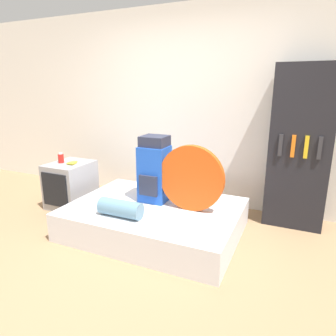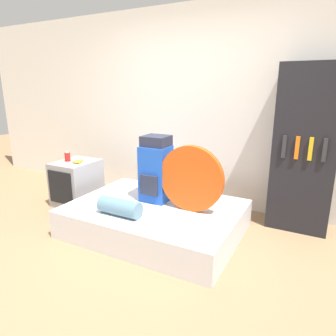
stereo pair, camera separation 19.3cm
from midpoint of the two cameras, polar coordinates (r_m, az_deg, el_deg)
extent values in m
plane|color=#997551|center=(2.94, -10.96, -17.62)|extent=(16.00, 16.00, 0.00)
cube|color=white|center=(4.10, 3.08, 11.34)|extent=(8.00, 0.05, 2.60)
cube|color=silver|center=(3.40, -4.20, -9.60)|extent=(1.83, 1.33, 0.31)
cube|color=blue|center=(3.39, -4.23, -1.13)|extent=(0.31, 0.28, 0.63)
cube|color=#282D42|center=(3.32, -4.24, 5.13)|extent=(0.28, 0.26, 0.12)
cube|color=#282D42|center=(3.29, -5.48, -3.41)|extent=(0.22, 0.03, 0.23)
cylinder|color=#D14C14|center=(3.11, 2.70, -1.98)|extent=(0.70, 0.07, 0.70)
cylinder|color=#5B849E|center=(3.09, -10.83, -7.56)|extent=(0.46, 0.17, 0.17)
cube|color=#939399|center=(4.29, -19.22, -2.98)|extent=(0.49, 0.58, 0.60)
cube|color=black|center=(4.09, -22.06, -3.94)|extent=(0.39, 0.02, 0.43)
cylinder|color=red|center=(4.25, -20.95, 1.71)|extent=(0.07, 0.07, 0.12)
cylinder|color=white|center=(4.23, -21.04, 2.58)|extent=(0.05, 0.05, 0.02)
ellipsoid|color=yellow|center=(4.16, -19.12, 1.00)|extent=(0.08, 0.17, 0.03)
ellipsoid|color=yellow|center=(4.15, -19.01, 0.99)|extent=(0.06, 0.17, 0.03)
ellipsoid|color=yellow|center=(4.14, -18.89, 0.97)|extent=(0.03, 0.16, 0.03)
ellipsoid|color=yellow|center=(4.14, -18.78, 0.96)|extent=(0.06, 0.17, 0.03)
ellipsoid|color=yellow|center=(4.13, -18.66, 0.94)|extent=(0.08, 0.17, 0.03)
cube|color=black|center=(3.64, 22.39, 3.52)|extent=(0.64, 0.37, 1.83)
cube|color=#2D2D33|center=(3.45, 19.14, 4.10)|extent=(0.04, 0.02, 0.24)
cube|color=orange|center=(3.44, 21.27, 3.88)|extent=(0.04, 0.02, 0.24)
cube|color=gold|center=(3.43, 23.40, 3.65)|extent=(0.04, 0.02, 0.24)
cube|color=#2D2D33|center=(3.44, 25.54, 3.42)|extent=(0.04, 0.02, 0.24)
camera|label=1|loc=(0.10, -91.77, -0.49)|focal=32.00mm
camera|label=2|loc=(0.10, 88.23, 0.49)|focal=32.00mm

